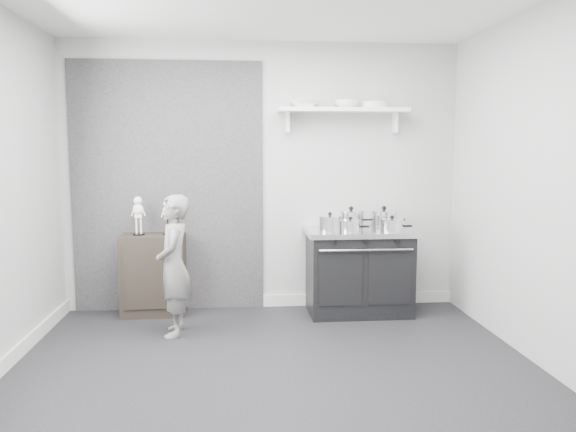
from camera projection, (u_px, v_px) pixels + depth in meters
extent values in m
plane|color=black|center=(275.00, 374.00, 4.09)|extent=(4.00, 4.00, 0.00)
cube|color=#AFAFAC|center=(263.00, 177.00, 5.71)|extent=(4.00, 0.02, 2.70)
cube|color=#AFAFAC|center=(306.00, 223.00, 2.15)|extent=(4.00, 0.02, 2.70)
cube|color=#AFAFAC|center=(546.00, 188.00, 4.11)|extent=(0.02, 3.60, 2.70)
cube|color=black|center=(168.00, 187.00, 5.63)|extent=(1.90, 0.02, 2.50)
cube|color=silver|center=(358.00, 298.00, 5.94)|extent=(2.00, 0.03, 0.12)
cube|color=white|center=(343.00, 110.00, 5.58)|extent=(1.30, 0.26, 0.04)
cube|color=white|center=(288.00, 122.00, 5.61)|extent=(0.03, 0.12, 0.20)
cube|color=white|center=(395.00, 123.00, 5.71)|extent=(0.03, 0.12, 0.20)
cube|color=black|center=(359.00, 274.00, 5.60)|extent=(0.99, 0.60, 0.79)
cube|color=silver|center=(359.00, 232.00, 5.54)|extent=(1.05, 0.63, 0.05)
cube|color=black|center=(340.00, 279.00, 5.28)|extent=(0.42, 0.02, 0.52)
cube|color=black|center=(390.00, 278.00, 5.32)|extent=(0.42, 0.02, 0.52)
cylinder|color=silver|center=(367.00, 250.00, 5.24)|extent=(0.89, 0.02, 0.02)
cylinder|color=black|center=(335.00, 242.00, 5.21)|extent=(0.04, 0.03, 0.04)
cylinder|color=black|center=(366.00, 241.00, 5.24)|extent=(0.04, 0.03, 0.04)
cylinder|color=black|center=(397.00, 241.00, 5.27)|extent=(0.04, 0.03, 0.04)
cube|color=black|center=(154.00, 275.00, 5.54)|extent=(0.61, 0.36, 0.80)
imported|color=slate|center=(174.00, 266.00, 4.90)|extent=(0.31, 0.46, 1.24)
cylinder|color=silver|center=(330.00, 225.00, 5.38)|extent=(0.22, 0.22, 0.14)
cylinder|color=silver|center=(330.00, 217.00, 5.37)|extent=(0.22, 0.22, 0.01)
sphere|color=black|center=(330.00, 214.00, 5.36)|extent=(0.04, 0.04, 0.04)
cylinder|color=black|center=(345.00, 224.00, 5.39)|extent=(0.10, 0.02, 0.02)
cylinder|color=silver|center=(351.00, 220.00, 5.63)|extent=(0.25, 0.25, 0.16)
cylinder|color=silver|center=(351.00, 211.00, 5.62)|extent=(0.25, 0.25, 0.02)
sphere|color=black|center=(351.00, 208.00, 5.62)|extent=(0.04, 0.04, 0.04)
cylinder|color=black|center=(367.00, 220.00, 5.65)|extent=(0.10, 0.02, 0.02)
cylinder|color=silver|center=(384.00, 220.00, 5.64)|extent=(0.26, 0.26, 0.16)
cylinder|color=silver|center=(384.00, 211.00, 5.63)|extent=(0.26, 0.26, 0.02)
sphere|color=black|center=(384.00, 208.00, 5.62)|extent=(0.05, 0.05, 0.05)
cylinder|color=black|center=(400.00, 220.00, 5.65)|extent=(0.10, 0.02, 0.02)
cylinder|color=silver|center=(392.00, 226.00, 5.38)|extent=(0.21, 0.21, 0.11)
cylinder|color=silver|center=(392.00, 220.00, 5.37)|extent=(0.22, 0.22, 0.01)
sphere|color=black|center=(392.00, 217.00, 5.37)|extent=(0.04, 0.04, 0.04)
cylinder|color=black|center=(407.00, 226.00, 5.40)|extent=(0.10, 0.02, 0.02)
cylinder|color=silver|center=(350.00, 227.00, 5.36)|extent=(0.19, 0.19, 0.10)
cylinder|color=silver|center=(350.00, 221.00, 5.36)|extent=(0.20, 0.20, 0.01)
sphere|color=black|center=(350.00, 218.00, 5.35)|extent=(0.03, 0.03, 0.03)
cylinder|color=black|center=(364.00, 227.00, 5.38)|extent=(0.10, 0.02, 0.02)
imported|color=white|center=(305.00, 104.00, 5.54)|extent=(0.30, 0.30, 0.07)
imported|color=white|center=(347.00, 104.00, 5.57)|extent=(0.23, 0.23, 0.07)
cylinder|color=silver|center=(375.00, 105.00, 5.60)|extent=(0.27, 0.27, 0.06)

